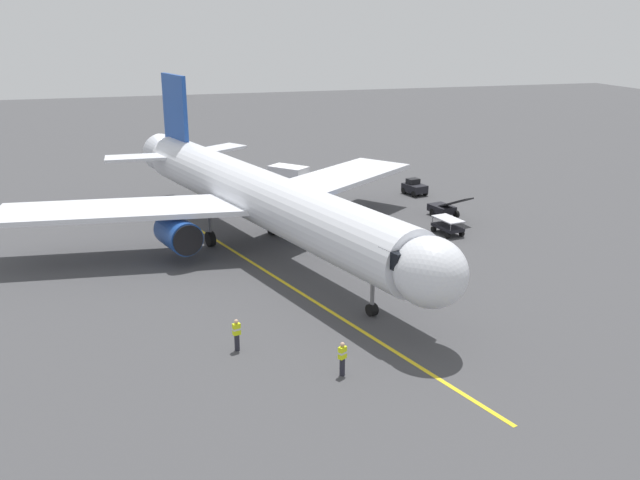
% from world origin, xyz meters
% --- Properties ---
extents(ground_plane, '(220.00, 220.00, 0.00)m').
position_xyz_m(ground_plane, '(0.00, 0.00, 0.00)').
color(ground_plane, '#424244').
extents(apron_lead_in_line, '(11.54, 38.44, 0.01)m').
position_xyz_m(apron_lead_in_line, '(0.26, 5.49, 0.01)').
color(apron_lead_in_line, yellow).
rests_on(apron_lead_in_line, ground).
extents(airplane, '(33.39, 39.55, 11.50)m').
position_xyz_m(airplane, '(0.34, -0.78, 4.00)').
color(airplane, silver).
rests_on(airplane, ground).
extents(ground_crew_marshaller, '(0.45, 0.35, 1.71)m').
position_xyz_m(ground_crew_marshaller, '(4.52, 14.64, 0.89)').
color(ground_crew_marshaller, '#23232D').
rests_on(ground_crew_marshaller, ground).
extents(ground_crew_wing_walker, '(0.47, 0.42, 1.71)m').
position_xyz_m(ground_crew_wing_walker, '(0.17, 18.55, 0.89)').
color(ground_crew_wing_walker, '#23232D').
rests_on(ground_crew_wing_walker, ground).
extents(tug_near_nose, '(2.04, 2.60, 1.50)m').
position_xyz_m(tug_near_nose, '(-17.14, -13.01, 0.70)').
color(tug_near_nose, black).
rests_on(tug_near_nose, ground).
extents(belt_loader_portside, '(2.15, 4.73, 2.32)m').
position_xyz_m(belt_loader_portside, '(-16.46, -5.17, 0.71)').
color(belt_loader_portside, black).
rests_on(belt_loader_portside, ground).
extents(baggage_cart_starboard_side, '(1.92, 2.80, 1.27)m').
position_xyz_m(baggage_cart_starboard_side, '(-14.57, -0.56, 0.66)').
color(baggage_cart_starboard_side, black).
rests_on(baggage_cart_starboard_side, ground).
extents(box_truck_rear_apron, '(4.50, 4.74, 2.62)m').
position_xyz_m(box_truck_rear_apron, '(-6.01, -16.56, 1.39)').
color(box_truck_rear_apron, white).
rests_on(box_truck_rear_apron, ground).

